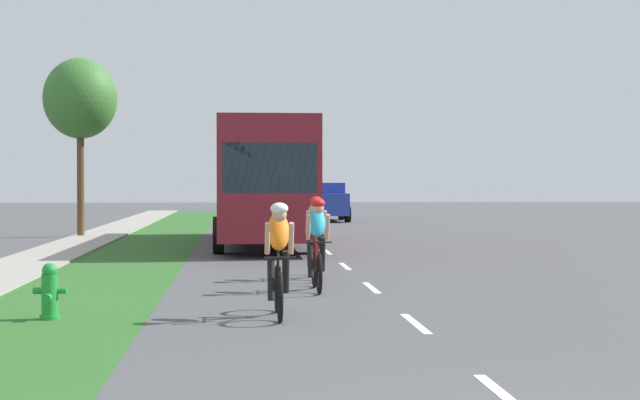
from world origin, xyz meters
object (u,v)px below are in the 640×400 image
fire_hydrant_green (50,292)px  street_tree_near (80,100)px  cyclist_lead (279,258)px  cyclist_distant (315,237)px  suv_blue (324,201)px  cyclist_trailing (317,243)px  bus_maroon (264,177)px

fire_hydrant_green → street_tree_near: street_tree_near is taller
cyclist_lead → street_tree_near: bearing=106.4°
cyclist_distant → suv_blue: 27.18m
cyclist_trailing → street_tree_near: (-6.61, 16.71, 3.78)m
suv_blue → street_tree_near: 15.87m
bus_maroon → suv_blue: (3.22, 16.68, -1.03)m
cyclist_trailing → bus_maroon: (-0.60, 12.41, 1.17)m
cyclist_distant → bus_maroon: bus_maroon is taller
bus_maroon → street_tree_near: bearing=144.5°
bus_maroon → cyclist_trailing: bearing=-87.2°
fire_hydrant_green → suv_blue: (6.48, 32.19, 0.58)m
cyclist_lead → suv_blue: suv_blue is taller
street_tree_near → cyclist_distant: bearing=-65.3°
fire_hydrant_green → suv_blue: size_ratio=0.16×
street_tree_near → cyclist_trailing: bearing=-68.4°
cyclist_trailing → bus_maroon: 12.48m
cyclist_distant → street_tree_near: (-6.74, 14.68, 3.78)m
cyclist_distant → street_tree_near: size_ratio=0.29×
cyclist_distant → suv_blue: suv_blue is taller
fire_hydrant_green → cyclist_trailing: (3.85, 3.09, 0.44)m
cyclist_distant → street_tree_near: 16.59m
street_tree_near → suv_blue: bearing=53.3°
fire_hydrant_green → bus_maroon: (3.26, 15.51, 1.61)m
fire_hydrant_green → cyclist_distant: cyclist_distant is taller
cyclist_lead → cyclist_trailing: 3.26m
fire_hydrant_green → bus_maroon: 15.93m
cyclist_trailing → bus_maroon: bus_maroon is taller
fire_hydrant_green → cyclist_trailing: size_ratio=0.44×
cyclist_trailing → suv_blue: bearing=84.9°
cyclist_lead → bus_maroon: bearing=89.4°
fire_hydrant_green → cyclist_lead: size_ratio=0.44×
fire_hydrant_green → cyclist_trailing: cyclist_trailing is taller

